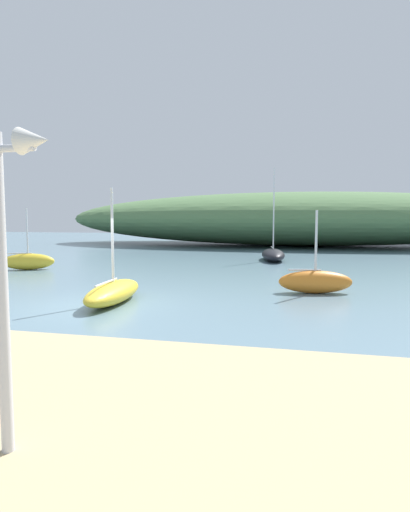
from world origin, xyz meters
The scene contains 6 objects.
ground_plane centered at (0.00, 0.00, 0.00)m, with size 120.00×120.00×0.00m, color slate.
distant_hill centered at (5.01, 30.21, 2.50)m, with size 45.51×15.91×5.00m, color #517547.
sailboat_by_sandbar centered at (6.18, 3.59, 0.39)m, with size 2.52×1.12×2.77m.
sailboat_mid_channel centered at (-7.35, 7.17, 0.42)m, with size 2.53×1.68×3.00m.
sailboat_centre_water centered at (4.01, 14.56, 0.37)m, with size 1.93×4.46×5.49m.
sailboat_near_shore centered at (0.33, 0.54, 0.33)m, with size 1.28×3.55×3.39m.
Camera 1 is at (5.79, -10.85, 2.47)m, focal length 29.62 mm.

